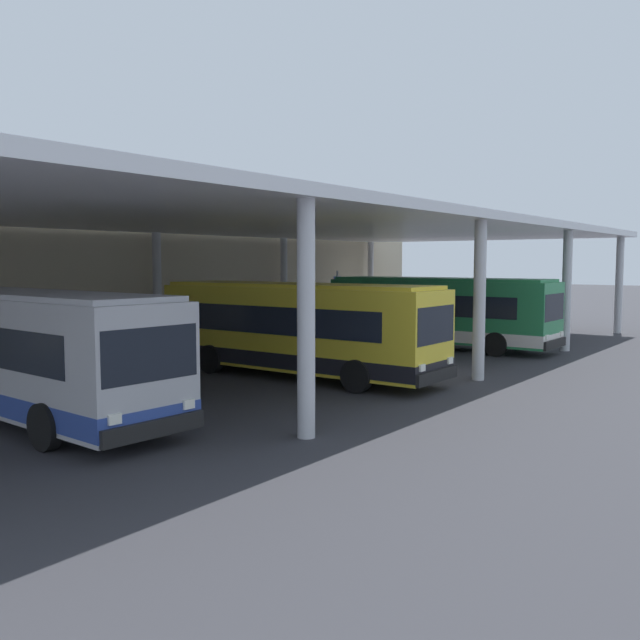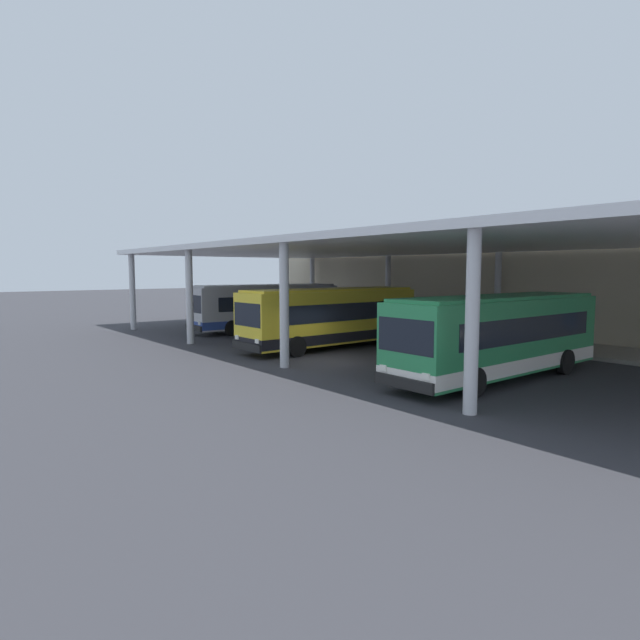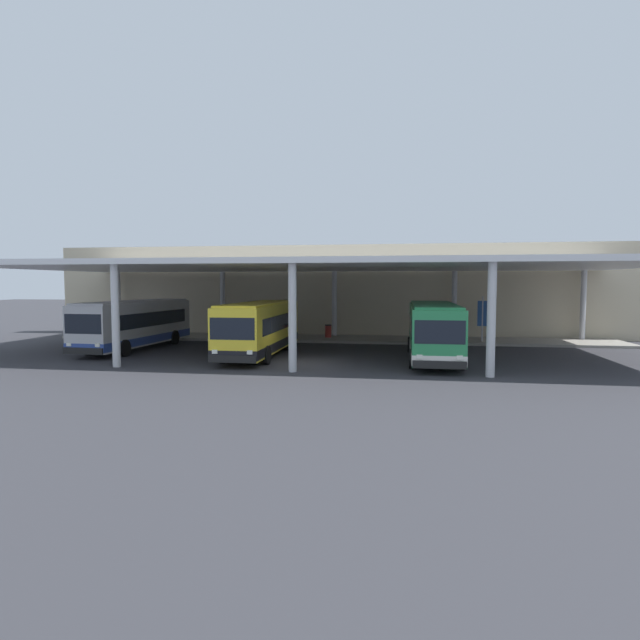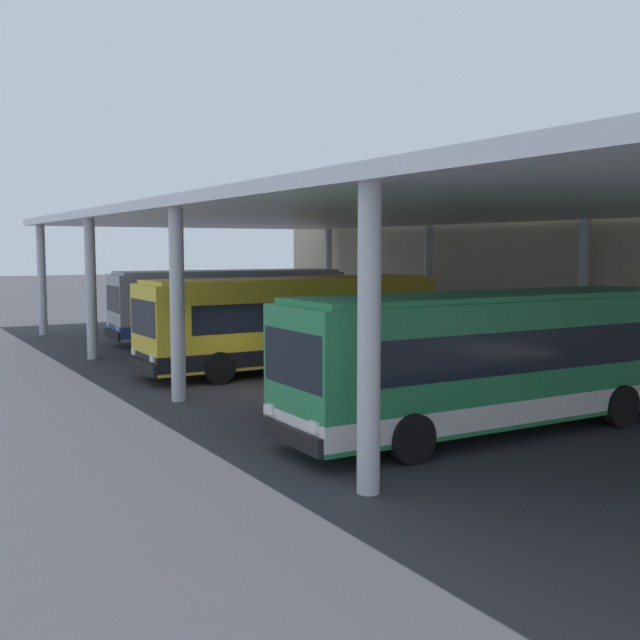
% 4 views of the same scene
% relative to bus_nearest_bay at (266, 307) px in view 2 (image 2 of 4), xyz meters
% --- Properties ---
extents(ground_plane, '(200.00, 200.00, 0.00)m').
position_rel_bus_nearest_bay_xyz_m(ground_plane, '(11.93, -4.32, -1.66)').
color(ground_plane, '#333338').
extents(platform_kerb, '(42.00, 4.50, 0.18)m').
position_rel_bus_nearest_bay_xyz_m(platform_kerb, '(11.93, 7.43, -1.57)').
color(platform_kerb, gray).
rests_on(platform_kerb, ground).
extents(station_building_facade, '(48.00, 1.60, 7.41)m').
position_rel_bus_nearest_bay_xyz_m(station_building_facade, '(11.93, 10.68, 2.05)').
color(station_building_facade, '#C1B293').
rests_on(station_building_facade, ground).
extents(canopy_shelter, '(40.00, 17.00, 5.55)m').
position_rel_bus_nearest_bay_xyz_m(canopy_shelter, '(11.93, 1.18, 3.63)').
color(canopy_shelter, silver).
rests_on(canopy_shelter, ground).
extents(bus_nearest_bay, '(3.09, 10.64, 3.17)m').
position_rel_bus_nearest_bay_xyz_m(bus_nearest_bay, '(0.00, 0.00, 0.00)').
color(bus_nearest_bay, '#B7B7BC').
rests_on(bus_nearest_bay, ground).
extents(bus_second_bay, '(2.78, 10.55, 3.17)m').
position_rel_bus_nearest_bay_xyz_m(bus_second_bay, '(8.85, -1.62, 0.00)').
color(bus_second_bay, yellow).
rests_on(bus_second_bay, ground).
extents(bus_middle_bay, '(2.78, 10.55, 3.17)m').
position_rel_bus_nearest_bay_xyz_m(bus_middle_bay, '(18.92, -1.85, 0.00)').
color(bus_middle_bay, '#28844C').
rests_on(bus_middle_bay, ground).
extents(bench_waiting, '(1.80, 0.45, 0.92)m').
position_rel_bus_nearest_bay_xyz_m(bench_waiting, '(8.20, 7.49, -0.99)').
color(bench_waiting, '#383D47').
rests_on(bench_waiting, platform_kerb).
extents(trash_bin, '(0.52, 0.52, 0.98)m').
position_rel_bus_nearest_bay_xyz_m(trash_bin, '(11.66, 7.55, -0.98)').
color(trash_bin, maroon).
rests_on(trash_bin, platform_kerb).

